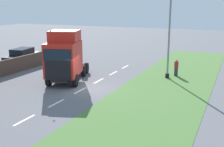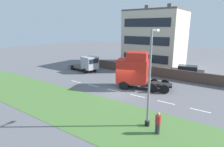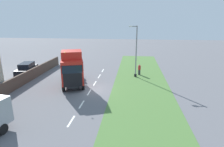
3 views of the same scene
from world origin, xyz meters
name	(u,v)px [view 1 (image 1 of 3)]	position (x,y,z in m)	size (l,w,h in m)	color
ground_plane	(86,88)	(0.00, 0.00, 0.00)	(120.00, 120.00, 0.00)	slate
grass_verge	(157,97)	(-6.00, 0.00, 0.01)	(7.00, 44.00, 0.01)	#4C7538
lane_markings	(90,85)	(0.00, -0.70, 0.00)	(0.16, 17.80, 0.00)	white
boundary_wall	(2,69)	(9.00, 0.00, 0.75)	(0.25, 24.00, 1.50)	#4C3D33
lorry_cab	(65,57)	(2.36, -0.61, 2.25)	(4.37, 6.85, 4.63)	black
parked_car	(22,57)	(10.81, -4.73, 0.93)	(2.63, 4.98, 1.89)	black
lamp_post	(168,42)	(-5.23, -5.88, 3.31)	(1.30, 0.37, 7.27)	black
pedestrian	(176,68)	(-5.88, -6.94, 0.80)	(0.39, 0.39, 1.63)	#333338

